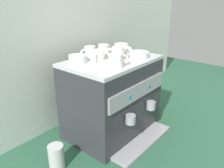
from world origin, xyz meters
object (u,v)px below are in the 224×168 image
(ceramic_cup_2, at_px, (117,60))
(ceramic_cup_0, at_px, (104,50))
(ceramic_bowl_0, at_px, (78,59))
(milk_pitcher, at_px, (56,157))
(ceramic_cup_5, at_px, (122,50))
(coffee_grinder, at_px, (141,80))
(ceramic_cup_4, at_px, (117,53))
(ceramic_bowl_1, at_px, (139,55))
(espresso_machine, at_px, (113,97))
(ceramic_cup_3, at_px, (99,55))
(ceramic_cup_1, at_px, (89,52))

(ceramic_cup_2, bearing_deg, ceramic_cup_0, 56.63)
(ceramic_bowl_0, bearing_deg, milk_pitcher, -157.86)
(ceramic_cup_5, relative_size, coffee_grinder, 0.27)
(ceramic_bowl_0, bearing_deg, ceramic_cup_4, -32.01)
(ceramic_cup_0, bearing_deg, ceramic_bowl_1, -62.82)
(ceramic_cup_5, bearing_deg, coffee_grinder, 8.82)
(espresso_machine, distance_m, ceramic_bowl_1, 0.31)
(ceramic_cup_3, bearing_deg, ceramic_cup_0, 25.68)
(ceramic_cup_2, xyz_separation_m, ceramic_cup_5, (0.21, 0.12, 0.00))
(espresso_machine, height_order, ceramic_cup_5, ceramic_cup_5)
(ceramic_cup_2, bearing_deg, ceramic_cup_3, 77.79)
(ceramic_cup_2, relative_size, milk_pitcher, 0.80)
(ceramic_cup_1, bearing_deg, ceramic_cup_0, -14.03)
(ceramic_cup_5, distance_m, ceramic_bowl_0, 0.30)
(ceramic_cup_2, relative_size, ceramic_cup_5, 0.88)
(ceramic_cup_2, height_order, ceramic_cup_5, ceramic_cup_5)
(ceramic_cup_2, relative_size, ceramic_cup_4, 1.03)
(ceramic_cup_5, bearing_deg, ceramic_bowl_0, 161.32)
(ceramic_cup_1, height_order, ceramic_cup_4, ceramic_cup_4)
(ceramic_bowl_1, bearing_deg, espresso_machine, 145.85)
(ceramic_cup_1, xyz_separation_m, coffee_grinder, (0.49, -0.07, -0.30))
(ceramic_bowl_1, xyz_separation_m, coffee_grinder, (0.29, 0.16, -0.29))
(ceramic_cup_4, bearing_deg, ceramic_cup_3, 142.54)
(ceramic_cup_3, xyz_separation_m, coffee_grinder, (0.49, 0.01, -0.30))
(ceramic_cup_1, distance_m, ceramic_cup_5, 0.20)
(espresso_machine, bearing_deg, ceramic_cup_3, 142.48)
(ceramic_bowl_0, bearing_deg, ceramic_cup_2, -71.03)
(ceramic_cup_1, distance_m, ceramic_cup_3, 0.08)
(ceramic_bowl_1, bearing_deg, ceramic_cup_4, 146.51)
(ceramic_cup_5, height_order, ceramic_bowl_0, ceramic_cup_5)
(espresso_machine, relative_size, ceramic_cup_1, 5.51)
(ceramic_cup_4, distance_m, ceramic_cup_5, 0.09)
(espresso_machine, height_order, milk_pitcher, espresso_machine)
(ceramic_cup_3, xyz_separation_m, ceramic_cup_4, (0.09, -0.07, 0.01))
(ceramic_cup_0, distance_m, ceramic_cup_4, 0.12)
(espresso_machine, distance_m, ceramic_cup_1, 0.31)
(ceramic_cup_3, distance_m, ceramic_bowl_1, 0.25)
(ceramic_cup_1, bearing_deg, ceramic_cup_5, -34.34)
(ceramic_cup_0, relative_size, ceramic_cup_1, 1.00)
(espresso_machine, xyz_separation_m, ceramic_cup_5, (0.11, 0.01, 0.28))
(ceramic_cup_5, height_order, milk_pitcher, ceramic_cup_5)
(ceramic_cup_0, xyz_separation_m, ceramic_cup_5, (0.07, -0.09, 0.00))
(ceramic_cup_1, height_order, milk_pitcher, ceramic_cup_1)
(espresso_machine, bearing_deg, ceramic_cup_1, 116.48)
(coffee_grinder, bearing_deg, milk_pitcher, -175.48)
(ceramic_cup_4, bearing_deg, ceramic_cup_1, 120.87)
(ceramic_cup_1, xyz_separation_m, ceramic_cup_2, (-0.04, -0.24, -0.00))
(ceramic_cup_1, height_order, ceramic_bowl_1, ceramic_cup_1)
(espresso_machine, distance_m, ceramic_cup_5, 0.30)
(ceramic_cup_4, bearing_deg, espresso_machine, 142.71)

